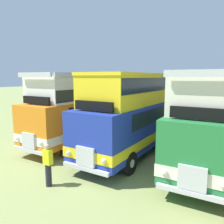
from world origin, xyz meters
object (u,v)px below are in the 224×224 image
(bus_second_in_row, at_px, (140,108))
(marshal_person, at_px, (48,165))
(bus_first_in_row, at_px, (89,105))
(bus_third_in_row, at_px, (213,116))

(bus_second_in_row, bearing_deg, marshal_person, -98.82)
(bus_first_in_row, bearing_deg, bus_second_in_row, -2.45)
(bus_third_in_row, bearing_deg, bus_first_in_row, 179.06)
(marshal_person, bearing_deg, bus_first_in_row, 115.01)
(bus_first_in_row, height_order, marshal_person, bus_first_in_row)
(bus_third_in_row, height_order, marshal_person, bus_third_in_row)
(bus_second_in_row, bearing_deg, bus_third_in_row, 0.57)
(bus_first_in_row, relative_size, bus_second_in_row, 0.99)
(bus_second_in_row, xyz_separation_m, bus_third_in_row, (3.94, 0.04, -0.12))
(bus_second_in_row, distance_m, marshal_person, 6.49)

